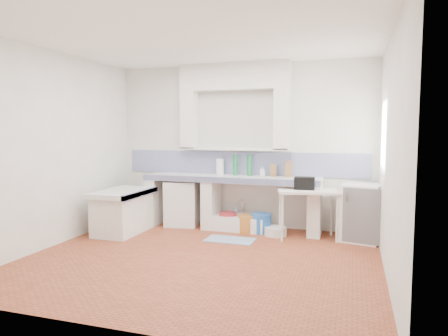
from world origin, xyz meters
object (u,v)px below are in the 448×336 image
(sink, at_px, (240,223))
(side_table, at_px, (308,214))
(stove, at_px, (183,203))
(fridge, at_px, (361,213))

(sink, bearing_deg, side_table, -9.39)
(sink, bearing_deg, stove, -179.81)
(side_table, xyz_separation_m, fridge, (0.78, 0.12, 0.05))
(stove, bearing_deg, side_table, -15.38)
(sink, distance_m, side_table, 1.20)
(stove, xyz_separation_m, side_table, (2.20, -0.25, -0.01))
(sink, height_order, side_table, side_table)
(sink, xyz_separation_m, side_table, (1.14, -0.23, 0.27))
(stove, bearing_deg, fridge, -11.32)
(stove, xyz_separation_m, fridge, (2.98, -0.13, 0.04))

